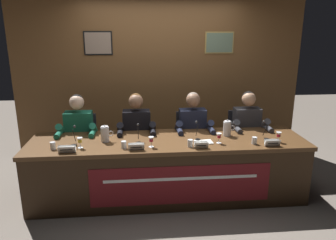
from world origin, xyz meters
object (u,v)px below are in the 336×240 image
juice_glass_far_right (279,135)px  microphone_far_left (74,139)px  juice_glass_center_left (151,140)px  panelist_far_right (248,129)px  nameplate_center_left (136,147)px  document_stack_center_right (204,142)px  chair_center_right (191,145)px  conference_table (169,161)px  chair_far_right (242,143)px  nameplate_far_right (272,143)px  water_cup_far_left (53,146)px  panelist_center_right (193,131)px  panelist_far_left (78,134)px  juice_glass_far_left (80,141)px  microphone_far_right (266,133)px  microphone_center_left (138,137)px  water_cup_far_right (254,141)px  water_pitcher_right_side (227,128)px  nameplate_far_left (67,149)px  chair_center_left (137,146)px  panelist_center_left (137,132)px  chair_far_left (82,148)px  water_cup_center_left (124,145)px  water_cup_center_right (190,144)px  microphone_center_right (197,134)px  juice_glass_center_right (219,136)px  water_pitcher_left_side (105,134)px

juice_glass_far_right → microphone_far_left: bearing=177.4°
juice_glass_center_left → panelist_far_right: bearing=25.6°
nameplate_center_left → document_stack_center_right: bearing=12.3°
chair_center_right → panelist_far_right: panelist_far_right is taller
microphone_far_left → chair_center_right: (1.49, 0.71, -0.38)m
conference_table → panelist_far_right: 1.29m
chair_center_right → chair_far_right: (0.77, 0.00, 0.00)m
juice_glass_center_left → nameplate_far_right: (1.40, -0.10, -0.05)m
water_cup_far_left → panelist_far_right: (2.48, 0.63, -0.07)m
panelist_center_right → chair_far_right: size_ratio=1.36×
panelist_far_left → juice_glass_center_left: 1.15m
juice_glass_far_left → microphone_far_right: 2.23m
water_cup_far_left → panelist_center_right: (1.71, 0.63, -0.07)m
microphone_center_left → panelist_center_right: size_ratio=0.17×
nameplate_far_right → juice_glass_far_right: size_ratio=1.45×
water_cup_far_right → panelist_center_right: bearing=132.8°
water_pitcher_right_side → nameplate_center_left: bearing=-160.5°
nameplate_far_left → chair_center_left: bearing=51.3°
panelist_center_left → water_pitcher_right_side: (1.15, -0.33, 0.12)m
nameplate_far_right → chair_far_left: bearing=157.9°
conference_table → juice_glass_far_right: 1.35m
chair_center_right → chair_far_right: same height
water_cup_far_left → water_cup_center_left: same height
panelist_center_left → panelist_center_right: 0.77m
panelist_center_right → nameplate_far_left: bearing=-153.9°
document_stack_center_right → panelist_far_left: bearing=160.2°
panelist_center_right → chair_far_right: bearing=14.6°
conference_table → juice_glass_far_left: size_ratio=27.28×
nameplate_far_left → water_pitcher_right_side: (1.91, 0.42, 0.05)m
water_cup_center_right → juice_glass_far_right: bearing=3.3°
juice_glass_center_left → microphone_center_right: size_ratio=0.57×
conference_table → microphone_center_right: 0.48m
chair_far_left → nameplate_far_left: chair_far_left is taller
chair_far_right → microphone_far_right: 0.80m
nameplate_center_left → chair_center_left: bearing=89.9°
microphone_center_right → chair_far_right: size_ratio=0.24×
conference_table → microphone_far_right: microphone_far_right is taller
nameplate_far_right → panelist_far_left: bearing=162.2°
panelist_center_left → panelist_far_right: bearing=0.0°
chair_center_left → juice_glass_far_right: chair_center_left is taller
juice_glass_center_right → document_stack_center_right: size_ratio=0.57×
nameplate_center_left → water_cup_center_left: 0.16m
nameplate_center_left → water_pitcher_right_side: (1.15, 0.41, 0.05)m
water_cup_far_left → juice_glass_center_left: 1.11m
chair_far_left → water_cup_far_left: size_ratio=10.75×
nameplate_far_left → microphone_far_right: bearing=5.9°
conference_table → chair_far_right: size_ratio=3.70×
chair_center_left → juice_glass_far_left: bearing=-128.2°
nameplate_far_left → water_pitcher_left_side: water_pitcher_left_side is taller
water_pitcher_left_side → juice_glass_far_left: bearing=-143.3°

